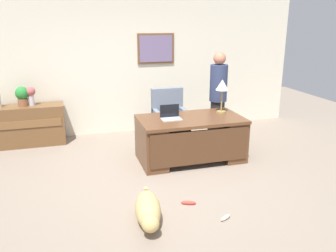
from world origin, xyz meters
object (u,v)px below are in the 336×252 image
object	(u,v)px
person_standing	(218,97)
desk_lamp	(222,87)
vase_with_flowers	(31,94)
dog_toy_ball	(152,198)
desk	(191,138)
credenza	(21,126)
dog_toy_bone	(189,203)
dog_toy_plush	(226,217)
potted_plant	(22,95)
laptop	(171,115)
armchair	(170,120)
dog_lying	(148,210)

from	to	relation	value
person_standing	desk_lamp	distance (m)	0.58
vase_with_flowers	dog_toy_ball	world-z (taller)	vase_with_flowers
desk	desk_lamp	distance (m)	1.02
credenza	dog_toy_bone	xyz separation A→B (m)	(2.26, -2.99, -0.35)
desk	dog_toy_plush	size ratio (longest dim) A/B	9.80
credenza	desk_lamp	world-z (taller)	desk_lamp
potted_plant	dog_toy_bone	distance (m)	3.81
desk_lamp	vase_with_flowers	xyz separation A→B (m)	(-3.18, 1.39, -0.21)
desk	credenza	bearing A→B (deg)	150.43
vase_with_flowers	desk_lamp	bearing A→B (deg)	-23.59
laptop	dog_toy_ball	xyz separation A→B (m)	(-0.63, -1.24, -0.75)
potted_plant	dog_toy_bone	bearing A→B (deg)	-54.02
dog_toy_ball	vase_with_flowers	bearing A→B (deg)	119.97
credenza	armchair	bearing A→B (deg)	-14.98
desk	desk_lamp	size ratio (longest dim) A/B	2.98
desk_lamp	dog_toy_bone	xyz separation A→B (m)	(-1.16, -1.60, -1.16)
laptop	dog_toy_plush	size ratio (longest dim) A/B	1.83
desk_lamp	potted_plant	xyz separation A→B (m)	(-3.33, 1.39, -0.23)
desk	armchair	size ratio (longest dim) A/B	1.63
desk	desk_lamp	world-z (taller)	desk_lamp
desk	person_standing	world-z (taller)	person_standing
dog_lying	dog_toy_bone	bearing A→B (deg)	22.94
vase_with_flowers	dog_lying	bearing A→B (deg)	-66.19
armchair	person_standing	size ratio (longest dim) A/B	0.61
dog_toy_bone	laptop	bearing A→B (deg)	82.30
dog_lying	dog_toy_plush	distance (m)	0.93
laptop	potted_plant	world-z (taller)	potted_plant
armchair	desk_lamp	world-z (taller)	desk_lamp
desk	dog_toy_ball	distance (m)	1.56
desk_lamp	dog_toy_plush	xyz separation A→B (m)	(-0.85, -2.06, -1.16)
desk	dog_toy_ball	world-z (taller)	desk
armchair	credenza	bearing A→B (deg)	165.02
person_standing	dog_toy_ball	world-z (taller)	person_standing
credenza	armchair	size ratio (longest dim) A/B	1.50
dog_lying	dog_toy_plush	size ratio (longest dim) A/B	5.20
dog_toy_bone	person_standing	bearing A→B (deg)	57.84
laptop	potted_plant	size ratio (longest dim) A/B	0.89
desk	dog_lying	distance (m)	2.01
desk_lamp	potted_plant	size ratio (longest dim) A/B	1.60
credenza	person_standing	world-z (taller)	person_standing
credenza	dog_toy_ball	world-z (taller)	credenza
dog_toy_bone	dog_toy_plush	size ratio (longest dim) A/B	1.12
desk_lamp	potted_plant	distance (m)	3.61
armchair	dog_toy_plush	distance (m)	2.76
credenza	dog_lying	bearing A→B (deg)	-62.77
armchair	dog_toy_bone	xyz separation A→B (m)	(-0.42, -2.27, -0.45)
person_standing	laptop	size ratio (longest dim) A/B	5.38
dog_lying	dog_toy_ball	distance (m)	0.52
laptop	credenza	bearing A→B (deg)	148.17
armchair	person_standing	bearing A→B (deg)	-12.38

